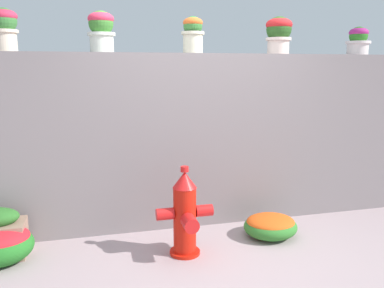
{
  "coord_description": "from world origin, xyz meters",
  "views": [
    {
      "loc": [
        -1.17,
        -3.25,
        1.76
      ],
      "look_at": [
        -0.1,
        0.89,
        0.95
      ],
      "focal_mm": 37.45,
      "sensor_mm": 36.0,
      "label": 1
    }
  ],
  "objects_px": {
    "potted_plant_3": "(193,33)",
    "potted_plant_5": "(358,40)",
    "flower_bush_right": "(270,225)",
    "potted_plant_2": "(101,29)",
    "potted_plant_4": "(279,32)",
    "fire_hydrant": "(185,215)",
    "potted_plant_1": "(4,26)"
  },
  "relations": [
    {
      "from": "potted_plant_3",
      "to": "potted_plant_2",
      "type": "bearing_deg",
      "value": 179.25
    },
    {
      "from": "potted_plant_4",
      "to": "flower_bush_right",
      "type": "relative_size",
      "value": 0.73
    },
    {
      "from": "potted_plant_5",
      "to": "fire_hydrant",
      "type": "height_order",
      "value": "potted_plant_5"
    },
    {
      "from": "potted_plant_2",
      "to": "fire_hydrant",
      "type": "distance_m",
      "value": 2.07
    },
    {
      "from": "potted_plant_5",
      "to": "potted_plant_3",
      "type": "bearing_deg",
      "value": 179.58
    },
    {
      "from": "potted_plant_3",
      "to": "fire_hydrant",
      "type": "height_order",
      "value": "potted_plant_3"
    },
    {
      "from": "potted_plant_2",
      "to": "potted_plant_3",
      "type": "xyz_separation_m",
      "value": [
        0.97,
        -0.01,
        -0.02
      ]
    },
    {
      "from": "fire_hydrant",
      "to": "flower_bush_right",
      "type": "height_order",
      "value": "fire_hydrant"
    },
    {
      "from": "potted_plant_2",
      "to": "potted_plant_3",
      "type": "relative_size",
      "value": 1.07
    },
    {
      "from": "potted_plant_3",
      "to": "potted_plant_5",
      "type": "height_order",
      "value": "potted_plant_3"
    },
    {
      "from": "potted_plant_4",
      "to": "potted_plant_3",
      "type": "bearing_deg",
      "value": 178.8
    },
    {
      "from": "fire_hydrant",
      "to": "flower_bush_right",
      "type": "distance_m",
      "value": 1.02
    },
    {
      "from": "flower_bush_right",
      "to": "potted_plant_5",
      "type": "bearing_deg",
      "value": 24.9
    },
    {
      "from": "potted_plant_2",
      "to": "potted_plant_4",
      "type": "xyz_separation_m",
      "value": [
        1.97,
        -0.03,
        0.0
      ]
    },
    {
      "from": "potted_plant_3",
      "to": "flower_bush_right",
      "type": "xyz_separation_m",
      "value": [
        0.68,
        -0.65,
        -2.02
      ]
    },
    {
      "from": "fire_hydrant",
      "to": "potted_plant_1",
      "type": "bearing_deg",
      "value": 152.55
    },
    {
      "from": "fire_hydrant",
      "to": "potted_plant_3",
      "type": "bearing_deg",
      "value": 70.67
    },
    {
      "from": "potted_plant_2",
      "to": "fire_hydrant",
      "type": "height_order",
      "value": "potted_plant_2"
    },
    {
      "from": "potted_plant_3",
      "to": "fire_hydrant",
      "type": "bearing_deg",
      "value": -109.33
    },
    {
      "from": "potted_plant_5",
      "to": "flower_bush_right",
      "type": "xyz_separation_m",
      "value": [
        -1.37,
        -0.64,
        -1.97
      ]
    },
    {
      "from": "potted_plant_2",
      "to": "potted_plant_5",
      "type": "relative_size",
      "value": 1.26
    },
    {
      "from": "potted_plant_3",
      "to": "potted_plant_5",
      "type": "bearing_deg",
      "value": -0.42
    },
    {
      "from": "potted_plant_1",
      "to": "potted_plant_3",
      "type": "distance_m",
      "value": 1.88
    },
    {
      "from": "potted_plant_4",
      "to": "fire_hydrant",
      "type": "distance_m",
      "value": 2.33
    },
    {
      "from": "potted_plant_4",
      "to": "flower_bush_right",
      "type": "height_order",
      "value": "potted_plant_4"
    },
    {
      "from": "potted_plant_3",
      "to": "potted_plant_4",
      "type": "xyz_separation_m",
      "value": [
        1.0,
        -0.02,
        0.02
      ]
    },
    {
      "from": "potted_plant_3",
      "to": "potted_plant_4",
      "type": "distance_m",
      "value": 1.0
    },
    {
      "from": "potted_plant_2",
      "to": "potted_plant_4",
      "type": "distance_m",
      "value": 1.97
    },
    {
      "from": "potted_plant_2",
      "to": "potted_plant_4",
      "type": "relative_size",
      "value": 1.0
    },
    {
      "from": "potted_plant_1",
      "to": "potted_plant_3",
      "type": "relative_size",
      "value": 1.06
    },
    {
      "from": "potted_plant_1",
      "to": "potted_plant_4",
      "type": "xyz_separation_m",
      "value": [
        2.88,
        -0.02,
        -0.0
      ]
    },
    {
      "from": "potted_plant_1",
      "to": "potted_plant_4",
      "type": "bearing_deg",
      "value": -0.41
    }
  ]
}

